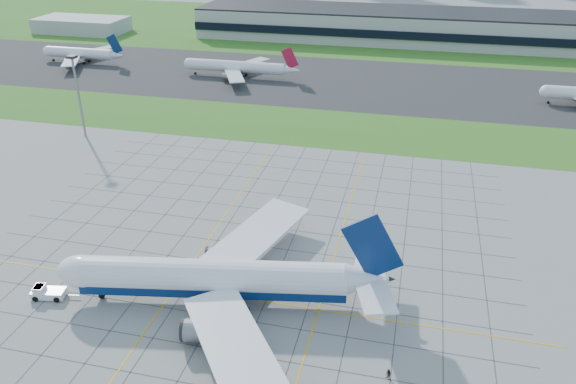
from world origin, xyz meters
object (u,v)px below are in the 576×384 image
object	(u,v)px
airliner	(216,278)
crew_near	(91,265)
light_mast	(77,86)
pushback_tug	(47,292)
distant_jet_0	(81,53)
crew_far	(388,375)
distant_jet_1	(237,67)

from	to	relation	value
airliner	crew_near	world-z (taller)	airliner
crew_near	light_mast	bearing A→B (deg)	55.69
airliner	pushback_tug	world-z (taller)	airliner
crew_near	distant_jet_0	distance (m)	173.90
crew_far	distant_jet_1	xyz separation A→B (m)	(-75.73, 157.04, 3.53)
light_mast	pushback_tug	world-z (taller)	light_mast
crew_near	distant_jet_1	size ratio (longest dim) A/B	0.04
crew_far	distant_jet_1	distance (m)	174.38
distant_jet_0	pushback_tug	bearing A→B (deg)	-60.37
distant_jet_1	light_mast	bearing A→B (deg)	-108.78
light_mast	distant_jet_1	distance (m)	81.24
airliner	crew_far	xyz separation A→B (m)	(32.22, -11.73, -4.45)
pushback_tug	crew_far	bearing A→B (deg)	-15.48
light_mast	distant_jet_0	world-z (taller)	light_mast
light_mast	pushback_tug	xyz separation A→B (m)	(37.92, -75.24, -15.08)
pushback_tug	crew_near	bearing A→B (deg)	63.22
pushback_tug	crew_near	distance (m)	10.63
crew_far	crew_near	bearing A→B (deg)	-147.70
airliner	distant_jet_0	size ratio (longest dim) A/B	1.47
distant_jet_0	distant_jet_1	xyz separation A→B (m)	(77.49, -6.04, 0.00)
airliner	crew_near	distance (m)	29.13
light_mast	distant_jet_1	xyz separation A→B (m)	(25.89, 76.11, -11.69)
light_mast	crew_far	size ratio (longest dim) A/B	13.34
crew_far	airliner	bearing A→B (deg)	-153.03
crew_far	distant_jet_1	bearing A→B (deg)	162.71
light_mast	distant_jet_0	distance (m)	97.72
airliner	distant_jet_1	size ratio (longest dim) A/B	1.30
crew_far	light_mast	bearing A→B (deg)	-171.57
pushback_tug	airliner	bearing A→B (deg)	0.48
crew_near	distant_jet_0	size ratio (longest dim) A/B	0.04
airliner	distant_jet_1	xyz separation A→B (m)	(-43.51, 145.32, -0.92)
light_mast	crew_far	xyz separation A→B (m)	(101.61, -80.93, -15.22)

